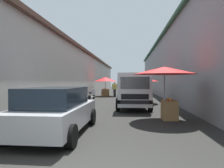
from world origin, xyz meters
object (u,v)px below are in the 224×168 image
fruit_stall_far_right (105,81)px  delivery_truck (133,92)px  vendor_by_crates (115,88)px  parked_scooter (92,95)px  hatchback_car (56,110)px  fruit_stall_near_right (140,81)px  fruit_stall_mid_lane (165,77)px

fruit_stall_far_right → delivery_truck: size_ratio=0.49×
fruit_stall_far_right → vendor_by_crates: fruit_stall_far_right is taller
parked_scooter → hatchback_car: bearing=-174.3°
fruit_stall_near_right → vendor_by_crates: size_ratio=1.76×
vendor_by_crates → parked_scooter: 3.85m
fruit_stall_near_right → fruit_stall_far_right: 7.32m
fruit_stall_far_right → vendor_by_crates: (-0.87, -1.09, -0.71)m
delivery_truck → fruit_stall_far_right: bearing=16.1°
fruit_stall_near_right → fruit_stall_mid_lane: fruit_stall_mid_lane is taller
hatchback_car → parked_scooter: size_ratio=2.32×
fruit_stall_far_right → parked_scooter: (-4.25, 0.68, -1.18)m
fruit_stall_far_right → vendor_by_crates: size_ratio=1.54×
hatchback_car → vendor_by_crates: (14.68, -0.65, 0.18)m
fruit_stall_mid_lane → delivery_truck: bearing=23.4°
delivery_truck → vendor_by_crates: bearing=11.2°
fruit_stall_mid_lane → fruit_stall_far_right: bearing=17.9°
hatchback_car → parked_scooter: hatchback_car is taller
fruit_stall_mid_lane → fruit_stall_near_right: bearing=6.5°
fruit_stall_near_right → parked_scooter: (2.20, 4.13, -1.22)m
fruit_stall_near_right → fruit_stall_mid_lane: (-6.58, -0.75, 0.17)m
fruit_stall_mid_lane → hatchback_car: size_ratio=0.66×
fruit_stall_mid_lane → vendor_by_crates: fruit_stall_mid_lane is taller
hatchback_car → delivery_truck: 6.02m
hatchback_car → vendor_by_crates: size_ratio=2.46×
fruit_stall_near_right → hatchback_car: 9.62m
fruit_stall_near_right → vendor_by_crates: bearing=22.9°
delivery_truck → parked_scooter: delivery_truck is taller
vendor_by_crates → fruit_stall_near_right: bearing=-157.1°
fruit_stall_near_right → vendor_by_crates: (5.59, 2.36, -0.75)m
hatchback_car → vendor_by_crates: bearing=-2.5°
delivery_truck → parked_scooter: bearing=31.7°
fruit_stall_near_right → delivery_truck: 3.69m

